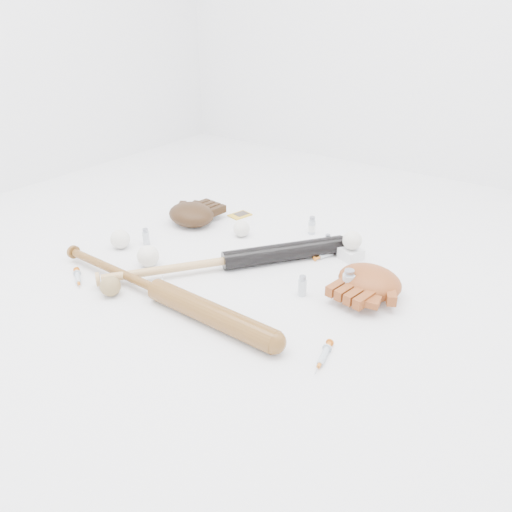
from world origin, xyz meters
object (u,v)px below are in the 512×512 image
Objects in this scene: bat_dark at (226,261)px; glove_dark at (191,214)px; bat_wood at (158,290)px; pedestal at (351,254)px.

glove_dark is (-0.38, 0.23, 0.01)m from bat_dark.
glove_dark is (-0.33, 0.52, 0.01)m from bat_wood.
bat_dark is 3.76× the size of glove_dark.
bat_dark is at bearing 81.02° from bat_wood.
bat_dark is 0.47m from pedestal.
pedestal is at bearing 15.05° from glove_dark.
bat_wood is at bearing -51.25° from glove_dark.
pedestal is at bearing -7.40° from bat_dark.
pedestal is (0.71, 0.10, -0.03)m from glove_dark.
glove_dark is at bearing 95.38° from bat_dark.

